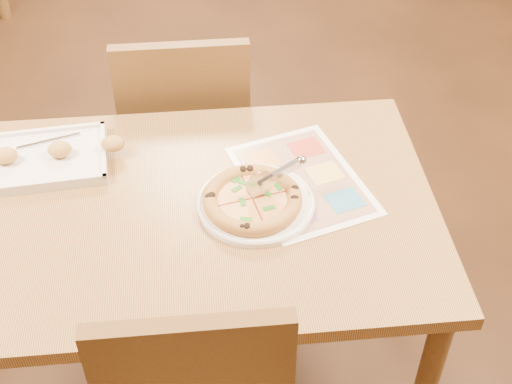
{
  "coord_description": "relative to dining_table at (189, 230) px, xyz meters",
  "views": [
    {
      "loc": [
        0.05,
        -1.35,
        2.0
      ],
      "look_at": [
        0.18,
        -0.01,
        0.77
      ],
      "focal_mm": 50.0,
      "sensor_mm": 36.0,
      "label": 1
    }
  ],
  "objects": [
    {
      "name": "pizza_cutter",
      "position": [
        0.23,
        0.0,
        0.17
      ],
      "size": [
        0.15,
        0.06,
        0.09
      ],
      "rotation": [
        0.0,
        0.0,
        0.3
      ],
      "color": "silver",
      "rests_on": "pizza"
    },
    {
      "name": "pizza",
      "position": [
        0.17,
        -0.02,
        0.11
      ],
      "size": [
        0.26,
        0.26,
        0.04
      ],
      "rotation": [
        0.0,
        0.0,
        0.21
      ],
      "color": "#C49243",
      "rests_on": "plate"
    },
    {
      "name": "dining_table",
      "position": [
        0.0,
        0.0,
        0.0
      ],
      "size": [
        1.3,
        0.85,
        0.72
      ],
      "color": "olive",
      "rests_on": "ground"
    },
    {
      "name": "appetizer_tray",
      "position": [
        -0.39,
        0.22,
        0.1
      ],
      "size": [
        0.42,
        0.27,
        0.06
      ],
      "rotation": [
        0.0,
        0.0,
        0.09
      ],
      "color": "white",
      "rests_on": "dining_table"
    },
    {
      "name": "chair_far",
      "position": [
        -0.0,
        0.6,
        -0.07
      ],
      "size": [
        0.42,
        0.42,
        0.47
      ],
      "rotation": [
        0.0,
        0.0,
        3.14
      ],
      "color": "brown",
      "rests_on": "ground"
    },
    {
      "name": "plate",
      "position": [
        0.18,
        -0.01,
        0.09
      ],
      "size": [
        0.36,
        0.36,
        0.02
      ],
      "primitive_type": "cylinder",
      "rotation": [
        0.0,
        0.0,
        -0.21
      ],
      "color": "white",
      "rests_on": "dining_table"
    },
    {
      "name": "menu",
      "position": [
        0.31,
        0.07,
        0.09
      ],
      "size": [
        0.4,
        0.48,
        0.0
      ],
      "primitive_type": "cube",
      "rotation": [
        0.0,
        0.0,
        0.3
      ],
      "color": "white",
      "rests_on": "dining_table"
    }
  ]
}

